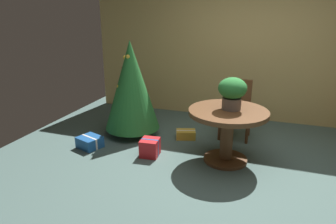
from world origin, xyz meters
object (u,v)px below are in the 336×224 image
flower_vase (232,91)px  gift_box_gold (186,134)px  wooden_chair_far (237,105)px  gift_box_red (150,148)px  round_dining_table (228,124)px  gift_box_blue (90,142)px  holiday_tree (131,85)px

flower_vase → gift_box_gold: (-0.73, 0.50, -0.88)m
wooden_chair_far → gift_box_gold: (-0.71, -0.35, -0.45)m
gift_box_red → round_dining_table: bearing=10.7°
wooden_chair_far → gift_box_blue: wooden_chair_far is taller
flower_vase → gift_box_red: size_ratio=1.51×
flower_vase → gift_box_gold: 1.25m
round_dining_table → flower_vase: (0.03, 0.05, 0.42)m
gift_box_blue → gift_box_gold: bearing=32.3°
flower_vase → wooden_chair_far: size_ratio=0.46×
wooden_chair_far → gift_box_red: size_ratio=3.31×
gift_box_red → gift_box_gold: gift_box_red is taller
holiday_tree → gift_box_red: 1.09m
holiday_tree → round_dining_table: bearing=-15.9°
round_dining_table → gift_box_gold: (-0.71, 0.55, -0.46)m
flower_vase → gift_box_blue: 2.17m
holiday_tree → gift_box_gold: 1.14m
gift_box_red → gift_box_gold: bearing=67.9°
round_dining_table → holiday_tree: (-1.57, 0.45, 0.28)m
gift_box_red → holiday_tree: bearing=131.3°
wooden_chair_far → holiday_tree: 1.66m
flower_vase → gift_box_blue: bearing=-171.9°
wooden_chair_far → gift_box_gold: bearing=-153.5°
gift_box_blue → gift_box_gold: size_ratio=1.14×
round_dining_table → wooden_chair_far: size_ratio=1.12×
wooden_chair_far → gift_box_gold: wooden_chair_far is taller
gift_box_blue → gift_box_red: bearing=2.5°
flower_vase → holiday_tree: holiday_tree is taller
gift_box_blue → round_dining_table: bearing=6.8°
gift_box_gold → wooden_chair_far: bearing=26.5°
round_dining_table → wooden_chair_far: (0.00, 0.90, -0.01)m
gift_box_red → gift_box_blue: size_ratio=0.70×
flower_vase → wooden_chair_far: flower_vase is taller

